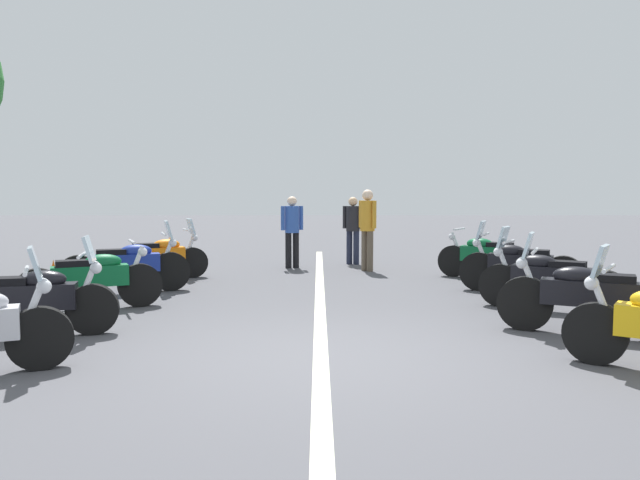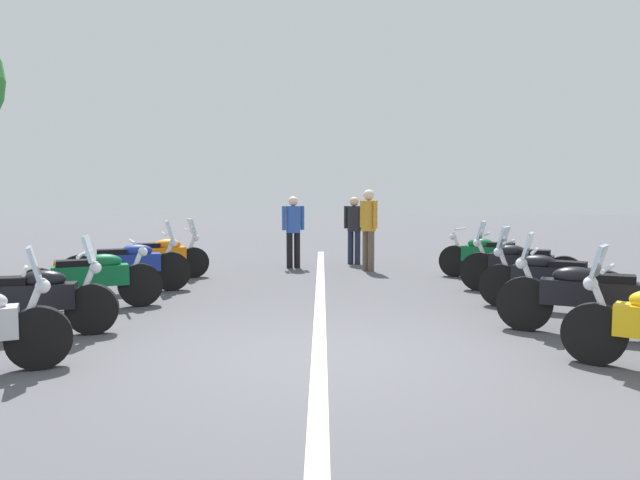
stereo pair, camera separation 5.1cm
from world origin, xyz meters
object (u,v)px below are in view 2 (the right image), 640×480
(motorcycle_right_row_3, at_px, (519,266))
(motorcycle_right_row_4, at_px, (488,256))
(bystander_2, at_px, (293,226))
(motorcycle_left_row_1, at_px, (30,299))
(traffic_cone_1, at_px, (55,279))
(bystander_0, at_px, (354,225))
(motorcycle_left_row_3, at_px, (128,265))
(motorcycle_right_row_1, at_px, (588,297))
(bystander_3, at_px, (369,223))
(motorcycle_left_row_2, at_px, (92,279))
(motorcycle_left_row_4, at_px, (160,256))
(motorcycle_right_row_2, at_px, (549,279))

(motorcycle_right_row_3, height_order, motorcycle_right_row_4, motorcycle_right_row_3)
(motorcycle_right_row_4, distance_m, bystander_2, 4.36)
(motorcycle_left_row_1, height_order, traffic_cone_1, motorcycle_left_row_1)
(bystander_0, bearing_deg, traffic_cone_1, -21.60)
(motorcycle_right_row_4, relative_size, traffic_cone_1, 2.96)
(motorcycle_left_row_3, distance_m, motorcycle_right_row_3, 6.66)
(motorcycle_left_row_1, distance_m, motorcycle_right_row_4, 8.27)
(motorcycle_right_row_1, distance_m, bystander_3, 6.36)
(bystander_0, distance_m, bystander_2, 1.59)
(motorcycle_left_row_2, relative_size, bystander_0, 1.19)
(motorcycle_left_row_4, distance_m, traffic_cone_1, 2.30)
(bystander_2, bearing_deg, motorcycle_left_row_3, -59.06)
(bystander_0, bearing_deg, motorcycle_left_row_3, -17.18)
(motorcycle_left_row_2, distance_m, motorcycle_right_row_4, 7.35)
(motorcycle_left_row_3, distance_m, bystander_2, 4.36)
(traffic_cone_1, bearing_deg, bystander_2, -44.82)
(motorcycle_left_row_1, relative_size, bystander_0, 1.26)
(motorcycle_left_row_4, height_order, bystander_0, bystander_0)
(motorcycle_right_row_1, xyz_separation_m, motorcycle_right_row_2, (1.50, -0.10, -0.01))
(motorcycle_right_row_1, relative_size, traffic_cone_1, 3.29)
(bystander_0, relative_size, bystander_3, 0.91)
(motorcycle_right_row_2, bearing_deg, motorcycle_left_row_4, 5.19)
(traffic_cone_1, height_order, bystander_0, bystander_0)
(motorcycle_right_row_4, distance_m, bystander_3, 2.66)
(motorcycle_left_row_1, bearing_deg, motorcycle_left_row_4, 73.17)
(bystander_0, relative_size, bystander_2, 0.99)
(motorcycle_left_row_4, bearing_deg, motorcycle_right_row_1, -60.99)
(motorcycle_left_row_3, height_order, motorcycle_right_row_4, motorcycle_left_row_3)
(motorcycle_left_row_2, distance_m, motorcycle_right_row_1, 6.71)
(motorcycle_right_row_4, bearing_deg, bystander_2, 7.32)
(motorcycle_left_row_2, relative_size, motorcycle_left_row_4, 1.03)
(motorcycle_right_row_2, bearing_deg, bystander_0, -35.05)
(motorcycle_left_row_3, xyz_separation_m, motorcycle_right_row_4, (1.64, -6.61, -0.02))
(motorcycle_left_row_1, height_order, bystander_3, bystander_3)
(motorcycle_right_row_1, height_order, bystander_0, bystander_0)
(motorcycle_right_row_3, distance_m, bystander_3, 3.77)
(motorcycle_right_row_4, bearing_deg, motorcycle_right_row_1, 119.99)
(motorcycle_left_row_1, height_order, motorcycle_right_row_4, motorcycle_left_row_1)
(motorcycle_right_row_2, height_order, traffic_cone_1, motorcycle_right_row_2)
(motorcycle_left_row_4, distance_m, motorcycle_right_row_3, 6.74)
(traffic_cone_1, bearing_deg, motorcycle_left_row_3, -71.94)
(motorcycle_right_row_2, xyz_separation_m, bystander_3, (4.45, 2.25, 0.58))
(motorcycle_right_row_2, distance_m, traffic_cone_1, 7.77)
(bystander_3, bearing_deg, motorcycle_right_row_2, -100.28)
(motorcycle_left_row_4, bearing_deg, traffic_cone_1, -146.60)
(motorcycle_left_row_1, distance_m, motorcycle_right_row_2, 6.89)
(motorcycle_right_row_4, xyz_separation_m, bystander_0, (2.49, 2.53, 0.48))
(motorcycle_left_row_4, relative_size, bystander_0, 1.16)
(motorcycle_left_row_3, relative_size, bystander_3, 1.17)
(motorcycle_left_row_2, bearing_deg, motorcycle_right_row_2, -24.81)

